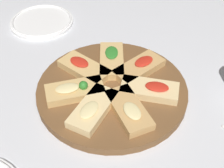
% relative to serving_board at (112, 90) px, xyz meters
% --- Properties ---
extents(ground_plane, '(3.00, 3.00, 0.00)m').
position_rel_serving_board_xyz_m(ground_plane, '(0.00, 0.00, -0.01)').
color(ground_plane, silver).
extents(serving_board, '(0.42, 0.42, 0.02)m').
position_rel_serving_board_xyz_m(serving_board, '(0.00, 0.00, 0.00)').
color(serving_board, brown).
rests_on(serving_board, ground_plane).
extents(focaccia_slice_0, '(0.08, 0.16, 0.04)m').
position_rel_serving_board_xyz_m(focaccia_slice_0, '(0.01, 0.10, 0.02)').
color(focaccia_slice_0, tan).
rests_on(focaccia_slice_0, serving_board).
extents(focaccia_slice_1, '(0.16, 0.16, 0.03)m').
position_rel_serving_board_xyz_m(focaccia_slice_1, '(-0.07, 0.08, 0.02)').
color(focaccia_slice_1, '#E5C689').
rests_on(focaccia_slice_1, serving_board).
extents(focaccia_slice_2, '(0.16, 0.08, 0.03)m').
position_rel_serving_board_xyz_m(focaccia_slice_2, '(-0.10, -0.01, 0.02)').
color(focaccia_slice_2, tan).
rests_on(focaccia_slice_2, serving_board).
extents(focaccia_slice_3, '(0.14, 0.17, 0.03)m').
position_rel_serving_board_xyz_m(focaccia_slice_3, '(-0.05, -0.09, 0.02)').
color(focaccia_slice_3, '#E5C689').
rests_on(focaccia_slice_3, serving_board).
extents(focaccia_slice_4, '(0.12, 0.17, 0.03)m').
position_rel_serving_board_xyz_m(focaccia_slice_4, '(0.04, -0.10, 0.02)').
color(focaccia_slice_4, tan).
rests_on(focaccia_slice_4, serving_board).
extents(focaccia_slice_5, '(0.17, 0.11, 0.03)m').
position_rel_serving_board_xyz_m(focaccia_slice_5, '(0.10, -0.03, 0.02)').
color(focaccia_slice_5, tan).
rests_on(focaccia_slice_5, serving_board).
extents(focaccia_slice_6, '(0.17, 0.14, 0.03)m').
position_rel_serving_board_xyz_m(focaccia_slice_6, '(0.09, 0.06, 0.02)').
color(focaccia_slice_6, tan).
rests_on(focaccia_slice_6, serving_board).
extents(plate_right, '(0.23, 0.23, 0.02)m').
position_rel_serving_board_xyz_m(plate_right, '(0.43, 0.13, -0.00)').
color(plate_right, white).
rests_on(plate_right, ground_plane).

